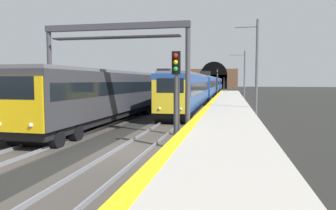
{
  "coord_description": "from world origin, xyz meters",
  "views": [
    {
      "loc": [
        -13.25,
        -4.29,
        3.24
      ],
      "look_at": [
        12.16,
        0.83,
        1.21
      ],
      "focal_mm": 33.39,
      "sensor_mm": 36.0,
      "label": 1
    }
  ],
  "objects_px": {
    "railway_signal_near": "(176,90)",
    "overhead_signal_gantry": "(115,50)",
    "train_main_approaching": "(209,86)",
    "catenary_mast_far": "(244,76)",
    "train_adjacent_platform": "(164,88)",
    "railway_signal_far": "(224,82)",
    "railway_signal_mid": "(217,81)",
    "catenary_mast_near": "(256,69)"
  },
  "relations": [
    {
      "from": "railway_signal_near",
      "to": "railway_signal_far",
      "type": "distance_m",
      "value": 100.2
    },
    {
      "from": "railway_signal_near",
      "to": "catenary_mast_far",
      "type": "bearing_deg",
      "value": 172.81
    },
    {
      "from": "railway_signal_mid",
      "to": "train_main_approaching",
      "type": "bearing_deg",
      "value": -162.24
    },
    {
      "from": "train_adjacent_platform",
      "to": "overhead_signal_gantry",
      "type": "xyz_separation_m",
      "value": [
        -24.56,
        -2.36,
        2.74
      ]
    },
    {
      "from": "train_main_approaching",
      "to": "catenary_mast_far",
      "type": "xyz_separation_m",
      "value": [
        -14.39,
        -6.27,
        1.75
      ]
    },
    {
      "from": "railway_signal_far",
      "to": "overhead_signal_gantry",
      "type": "relative_size",
      "value": 0.49
    },
    {
      "from": "catenary_mast_far",
      "to": "overhead_signal_gantry",
      "type": "bearing_deg",
      "value": 164.88
    },
    {
      "from": "railway_signal_near",
      "to": "overhead_signal_gantry",
      "type": "distance_m",
      "value": 5.77
    },
    {
      "from": "railway_signal_mid",
      "to": "railway_signal_far",
      "type": "relative_size",
      "value": 1.25
    },
    {
      "from": "train_main_approaching",
      "to": "overhead_signal_gantry",
      "type": "relative_size",
      "value": 9.61
    },
    {
      "from": "railway_signal_near",
      "to": "railway_signal_mid",
      "type": "xyz_separation_m",
      "value": [
        43.96,
        -0.0,
        0.37
      ]
    },
    {
      "from": "train_adjacent_platform",
      "to": "railway_signal_mid",
      "type": "bearing_deg",
      "value": 159.17
    },
    {
      "from": "catenary_mast_far",
      "to": "railway_signal_mid",
      "type": "bearing_deg",
      "value": 27.11
    },
    {
      "from": "train_main_approaching",
      "to": "overhead_signal_gantry",
      "type": "distance_m",
      "value": 46.49
    },
    {
      "from": "railway_signal_near",
      "to": "overhead_signal_gantry",
      "type": "relative_size",
      "value": 0.52
    },
    {
      "from": "overhead_signal_gantry",
      "to": "catenary_mast_far",
      "type": "height_order",
      "value": "catenary_mast_far"
    },
    {
      "from": "train_main_approaching",
      "to": "train_adjacent_platform",
      "type": "bearing_deg",
      "value": -12.79
    },
    {
      "from": "railway_signal_mid",
      "to": "catenary_mast_near",
      "type": "relative_size",
      "value": 0.67
    },
    {
      "from": "railway_signal_mid",
      "to": "catenary_mast_far",
      "type": "xyz_separation_m",
      "value": [
        -8.69,
        -4.45,
        0.83
      ]
    },
    {
      "from": "catenary_mast_near",
      "to": "railway_signal_near",
      "type": "bearing_deg",
      "value": 159.74
    },
    {
      "from": "train_main_approaching",
      "to": "catenary_mast_far",
      "type": "height_order",
      "value": "catenary_mast_far"
    },
    {
      "from": "railway_signal_near",
      "to": "railway_signal_far",
      "type": "relative_size",
      "value": 1.05
    },
    {
      "from": "railway_signal_near",
      "to": "overhead_signal_gantry",
      "type": "xyz_separation_m",
      "value": [
        3.3,
        4.19,
        2.2
      ]
    },
    {
      "from": "train_adjacent_platform",
      "to": "catenary_mast_near",
      "type": "bearing_deg",
      "value": 36.3
    },
    {
      "from": "train_adjacent_platform",
      "to": "overhead_signal_gantry",
      "type": "height_order",
      "value": "overhead_signal_gantry"
    },
    {
      "from": "train_adjacent_platform",
      "to": "catenary_mast_near",
      "type": "height_order",
      "value": "catenary_mast_near"
    },
    {
      "from": "railway_signal_far",
      "to": "catenary_mast_near",
      "type": "relative_size",
      "value": 0.54
    },
    {
      "from": "train_adjacent_platform",
      "to": "railway_signal_near",
      "type": "height_order",
      "value": "train_adjacent_platform"
    },
    {
      "from": "railway_signal_mid",
      "to": "catenary_mast_far",
      "type": "relative_size",
      "value": 0.7
    },
    {
      "from": "train_main_approaching",
      "to": "railway_signal_far",
      "type": "xyz_separation_m",
      "value": [
        50.54,
        -1.82,
        0.34
      ]
    },
    {
      "from": "train_main_approaching",
      "to": "railway_signal_near",
      "type": "distance_m",
      "value": 49.69
    },
    {
      "from": "train_main_approaching",
      "to": "catenary_mast_far",
      "type": "relative_size",
      "value": 10.94
    },
    {
      "from": "catenary_mast_far",
      "to": "train_adjacent_platform",
      "type": "bearing_deg",
      "value": 123.96
    },
    {
      "from": "train_main_approaching",
      "to": "railway_signal_near",
      "type": "bearing_deg",
      "value": 1.54
    },
    {
      "from": "train_adjacent_platform",
      "to": "railway_signal_mid",
      "type": "height_order",
      "value": "railway_signal_mid"
    },
    {
      "from": "railway_signal_mid",
      "to": "railway_signal_far",
      "type": "bearing_deg",
      "value": -180.0
    },
    {
      "from": "catenary_mast_far",
      "to": "catenary_mast_near",
      "type": "bearing_deg",
      "value": -179.95
    },
    {
      "from": "train_adjacent_platform",
      "to": "overhead_signal_gantry",
      "type": "distance_m",
      "value": 24.82
    },
    {
      "from": "railway_signal_far",
      "to": "catenary_mast_far",
      "type": "distance_m",
      "value": 65.1
    },
    {
      "from": "railway_signal_mid",
      "to": "catenary_mast_far",
      "type": "bearing_deg",
      "value": 27.11
    },
    {
      "from": "train_main_approaching",
      "to": "railway_signal_mid",
      "type": "xyz_separation_m",
      "value": [
        -5.7,
        -1.82,
        0.92
      ]
    },
    {
      "from": "train_adjacent_platform",
      "to": "railway_signal_far",
      "type": "height_order",
      "value": "train_adjacent_platform"
    }
  ]
}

